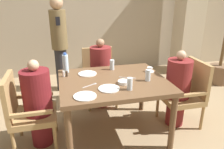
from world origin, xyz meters
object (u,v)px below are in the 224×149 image
chair_left_side (26,110)px  water_bottle (66,63)px  potted_palm (223,50)px  teacup_with_saucer (150,70)px  plate_main_right (87,74)px  plate_dessert_center (109,89)px  diner_in_far_chair (101,73)px  glass_tall_near (148,75)px  chair_far_side (99,75)px  diner_in_left_chair (38,103)px  glass_tall_far (112,65)px  standing_host (60,42)px  plate_main_left (85,96)px  bowl_small (124,82)px  diner_in_right_chair (178,88)px  glass_tall_mid (130,84)px  chair_right_side (187,91)px

chair_left_side → water_bottle: size_ratio=3.42×
potted_palm → teacup_with_saucer: (-1.95, -0.96, 0.08)m
plate_main_right → plate_dessert_center: size_ratio=1.00×
chair_left_side → diner_in_far_chair: size_ratio=0.82×
plate_dessert_center → glass_tall_near: 0.52m
plate_dessert_center → chair_far_side: bearing=84.7°
diner_in_left_chair → glass_tall_far: diner_in_left_chair is taller
diner_in_left_chair → glass_tall_near: (1.28, -0.12, 0.27)m
diner_in_far_chair → standing_host: standing_host is taller
plate_main_left → bowl_small: (0.48, 0.23, 0.01)m
water_bottle → glass_tall_near: (0.93, -0.54, -0.05)m
plate_dessert_center → glass_tall_far: glass_tall_far is taller
plate_main_left → bowl_small: bowl_small is taller
chair_left_side → glass_tall_near: size_ratio=6.52×
diner_in_left_chair → bowl_small: (0.97, -0.14, 0.22)m
chair_far_side → diner_in_right_chair: 1.28m
glass_tall_mid → glass_tall_far: size_ratio=1.00×
diner_in_left_chair → teacup_with_saucer: 1.45m
diner_in_left_chair → plate_main_right: diner_in_left_chair is taller
glass_tall_mid → glass_tall_near: bearing=33.7°
teacup_with_saucer → glass_tall_mid: (-0.44, -0.48, 0.04)m
plate_main_right → glass_tall_far: size_ratio=1.70×
diner_in_far_chair → bowl_small: 0.94m
standing_host → water_bottle: standing_host is taller
diner_in_far_chair → glass_tall_far: bearing=-79.0°
diner_in_far_chair → water_bottle: diner_in_far_chair is taller
chair_right_side → diner_in_right_chair: 0.16m
diner_in_far_chair → plate_main_left: bearing=-108.6°
chair_far_side → standing_host: standing_host is taller
teacup_with_saucer → plate_main_left: bearing=-149.9°
diner_in_far_chair → glass_tall_far: 0.49m
teacup_with_saucer → water_bottle: (-1.07, 0.25, 0.09)m
bowl_small → diner_in_right_chair: bearing=9.9°
teacup_with_saucer → glass_tall_near: glass_tall_near is taller
diner_in_right_chair → plate_main_left: size_ratio=4.50×
plate_main_right → diner_in_left_chair: bearing=-156.0°
standing_host → teacup_with_saucer: size_ratio=13.93×
water_bottle → chair_far_side: bearing=43.4°
plate_main_right → teacup_with_saucer: size_ratio=1.94×
plate_main_left → standing_host: bearing=95.8°
chair_far_side → chair_right_side: 1.38m
plate_main_left → plate_dessert_center: bearing=23.9°
plate_dessert_center → glass_tall_far: size_ratio=1.70×
glass_tall_near → glass_tall_far: same height
chair_left_side → water_bottle: 0.75m
bowl_small → glass_tall_far: 0.51m
diner_in_left_chair → plate_dessert_center: size_ratio=4.54×
plate_dessert_center → water_bottle: bearing=122.7°
plate_main_right → glass_tall_mid: (0.38, -0.59, 0.06)m
diner_in_left_chair → chair_far_side: bearing=46.2°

